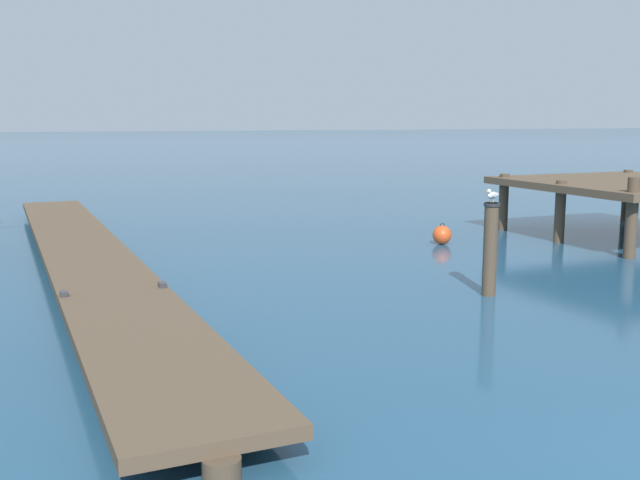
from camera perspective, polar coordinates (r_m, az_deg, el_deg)
name	(u,v)px	position (r m, az deg, el deg)	size (l,w,h in m)	color
floating_dock	(86,255)	(16.80, -17.78, -1.09)	(2.92, 21.28, 0.53)	brown
pier_platform	(631,187)	(22.23, 23.08, 3.85)	(5.88, 5.98, 2.03)	brown
mooring_piling	(490,248)	(14.04, 13.12, -0.58)	(0.30, 0.30, 1.76)	#4C3D2D
perched_seagull	(492,195)	(13.91, 13.28, 3.44)	(0.36, 0.23, 0.26)	gold
mooring_buoy	(442,235)	(19.69, 9.48, 0.40)	(0.50, 0.50, 0.57)	#E04C1E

